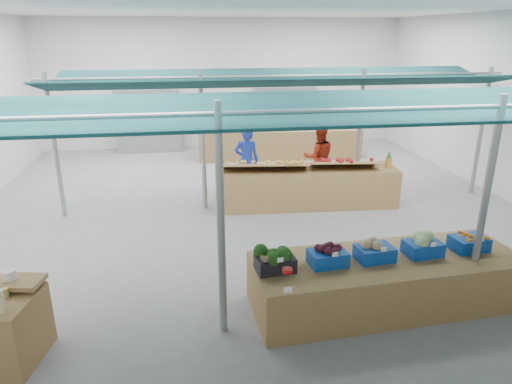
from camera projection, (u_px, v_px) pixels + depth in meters
floor at (253, 213)px, 9.90m from camera, size 13.00×13.00×0.00m
hall at (243, 82)px, 10.37m from camera, size 13.00×13.00×13.00m
pole_grid at (311, 150)px, 7.79m from camera, size 10.00×4.60×3.00m
awnings at (314, 93)px, 7.47m from camera, size 9.50×7.08×0.30m
back_shelving_left at (149, 121)px, 14.80m from camera, size 2.00×0.50×2.00m
back_shelving_right at (284, 117)px, 15.46m from camera, size 2.00×0.50×2.00m
veg_counter at (385, 281)px, 6.48m from camera, size 3.84×1.46×0.73m
fruit_counter at (306, 187)px, 10.25m from camera, size 4.07×1.20×0.86m
far_counter at (280, 143)px, 14.25m from camera, size 5.05×1.28×0.90m
vendor_left at (247, 160)px, 10.97m from camera, size 0.61×0.42×1.61m
vendor_right at (319, 157)px, 11.24m from camera, size 0.82×0.66×1.61m
crate_broccoli at (275, 259)px, 5.98m from camera, size 0.53×0.43×0.35m
crate_beets at (328, 256)px, 6.14m from camera, size 0.53×0.43×0.29m
crate_celeriac at (375, 250)px, 6.27m from camera, size 0.53×0.43×0.31m
crate_cabbage at (423, 244)px, 6.41m from camera, size 0.53×0.43×0.35m
crate_carrots at (469, 243)px, 6.57m from camera, size 0.53×0.43×0.29m
sparrow at (265, 259)px, 5.80m from camera, size 0.12×0.09×0.11m
pole_ribbon at (287, 272)px, 5.28m from camera, size 0.12×0.12×0.28m
apple_heap_yellow at (265, 164)px, 9.87m from camera, size 1.97×0.93×0.27m
apple_heap_red at (345, 162)px, 10.03m from camera, size 1.58×0.88×0.27m
pineapple at (389, 160)px, 10.12m from camera, size 0.14×0.14×0.39m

